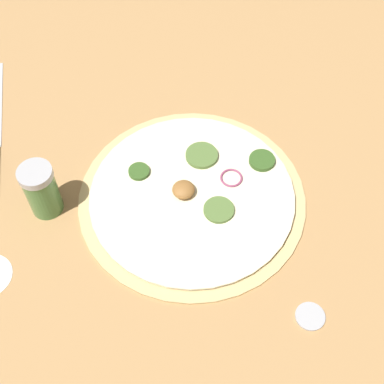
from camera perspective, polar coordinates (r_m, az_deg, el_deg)
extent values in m
plane|color=tan|center=(0.84, 0.00, -0.66)|extent=(3.00, 3.00, 0.00)
cylinder|color=#D6B77A|center=(0.84, 0.00, -0.53)|extent=(0.36, 0.36, 0.01)
cylinder|color=#EFE5C1|center=(0.84, 0.00, -0.31)|extent=(0.32, 0.32, 0.00)
cylinder|color=#385B23|center=(0.88, 7.47, 3.37)|extent=(0.04, 0.04, 0.01)
cylinder|color=#385B23|center=(0.86, -5.68, 2.20)|extent=(0.03, 0.03, 0.01)
ellipsoid|color=#996633|center=(0.83, -0.91, 0.26)|extent=(0.04, 0.04, 0.02)
cylinder|color=#567538|center=(0.82, 2.88, -1.91)|extent=(0.05, 0.05, 0.01)
torus|color=#934266|center=(0.85, 4.22, 1.52)|extent=(0.04, 0.04, 0.00)
cylinder|color=#567538|center=(0.88, 1.05, 3.93)|extent=(0.05, 0.05, 0.01)
cylinder|color=#4C7F42|center=(0.83, -15.67, -0.04)|extent=(0.05, 0.05, 0.08)
cylinder|color=#B2B2B7|center=(0.79, -16.42, 1.86)|extent=(0.05, 0.05, 0.01)
cylinder|color=#B2B2B7|center=(0.76, 12.51, -12.77)|extent=(0.04, 0.04, 0.01)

